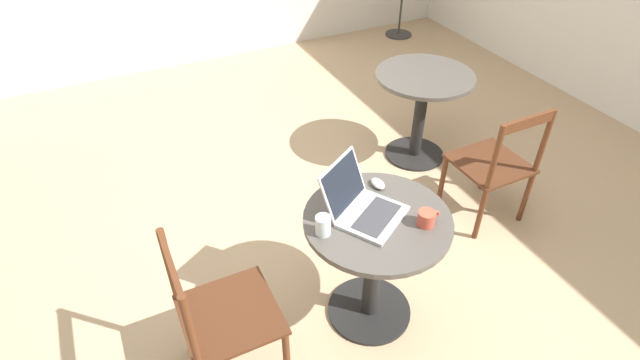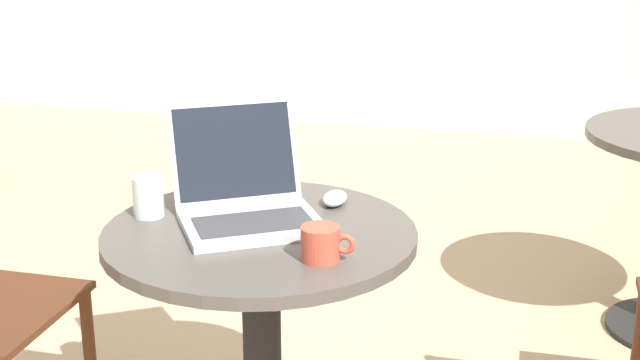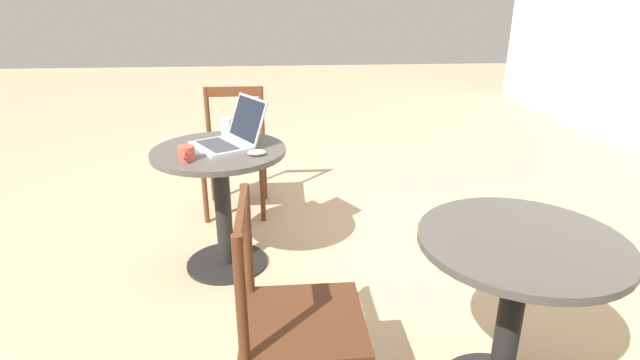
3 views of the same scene
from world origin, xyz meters
The scene contains 9 objects.
ground_plane centered at (0.00, 0.00, 0.00)m, with size 16.00×16.00×0.00m, color tan.
cafe_table_near centered at (0.09, -0.56, 0.51)m, with size 0.74×0.74×0.73m.
cafe_table_mid centered at (1.22, 0.63, 0.51)m, with size 0.74×0.74×0.73m.
chair_near_left centered at (-0.75, -0.55, 0.44)m, with size 0.45×0.45×0.88m.
chair_mid_front centered at (1.23, -0.20, 0.44)m, with size 0.45×0.45×0.88m.
laptop centered at (0.04, -0.50, 0.78)m, with size 0.45×0.46×0.26m.
mouse centered at (0.22, -0.34, 0.74)m, with size 0.06×0.10×0.03m.
mug centered at (0.27, -0.70, 0.76)m, with size 0.12×0.08×0.08m.
drinking_glass centered at (-0.20, -0.54, 0.77)m, with size 0.07×0.07×0.10m.
Camera 3 is at (2.73, -0.20, 1.55)m, focal length 28.00 mm.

